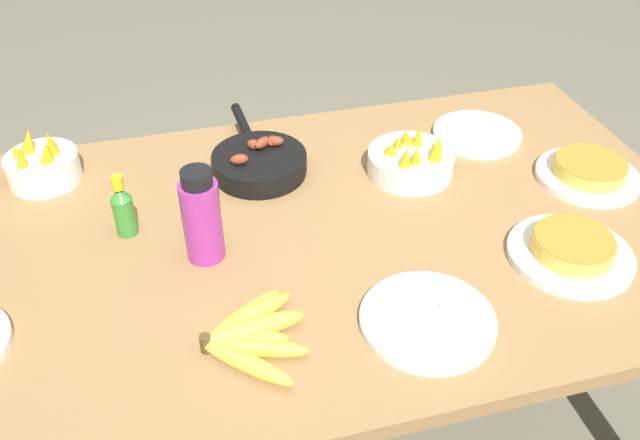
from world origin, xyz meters
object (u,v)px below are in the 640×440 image
(frittata_plate_center, at_px, (571,250))
(empty_plate_far_left, at_px, (477,134))
(fruit_bowl_citrus, at_px, (43,165))
(fruit_bowl_mango, at_px, (411,160))
(frittata_plate_side, at_px, (589,172))
(hot_sauce_bottle, at_px, (123,209))
(banana_bunch, at_px, (248,335))
(water_bottle, at_px, (202,217))
(skillet, at_px, (259,162))
(empty_plate_near_front, at_px, (428,320))

(frittata_plate_center, relative_size, empty_plate_far_left, 1.11)
(empty_plate_far_left, relative_size, fruit_bowl_citrus, 1.36)
(fruit_bowl_mango, relative_size, fruit_bowl_citrus, 1.23)
(frittata_plate_side, xyz_separation_m, hot_sauce_bottle, (-1.05, 0.08, 0.04))
(fruit_bowl_mango, bearing_deg, frittata_plate_center, -61.86)
(banana_bunch, height_order, water_bottle, water_bottle)
(frittata_plate_center, relative_size, water_bottle, 1.22)
(empty_plate_far_left, distance_m, water_bottle, 0.79)
(fruit_bowl_mango, bearing_deg, empty_plate_far_left, 25.95)
(skillet, height_order, hot_sauce_bottle, hot_sauce_bottle)
(frittata_plate_side, distance_m, hot_sauce_bottle, 1.06)
(banana_bunch, relative_size, fruit_bowl_citrus, 1.49)
(frittata_plate_center, height_order, fruit_bowl_mango, fruit_bowl_mango)
(skillet, relative_size, fruit_bowl_citrus, 2.32)
(hot_sauce_bottle, bearing_deg, water_bottle, -37.60)
(frittata_plate_center, xyz_separation_m, empty_plate_near_front, (-0.35, -0.10, -0.01))
(skillet, relative_size, frittata_plate_side, 1.60)
(frittata_plate_center, distance_m, empty_plate_far_left, 0.49)
(empty_plate_near_front, distance_m, water_bottle, 0.48)
(hot_sauce_bottle, bearing_deg, frittata_plate_center, -20.20)
(empty_plate_near_front, relative_size, empty_plate_far_left, 1.10)
(fruit_bowl_citrus, height_order, water_bottle, water_bottle)
(frittata_plate_side, bearing_deg, fruit_bowl_mango, 161.08)
(water_bottle, bearing_deg, hot_sauce_bottle, 142.40)
(empty_plate_far_left, height_order, hot_sauce_bottle, hot_sauce_bottle)
(frittata_plate_side, distance_m, water_bottle, 0.91)
(skillet, distance_m, frittata_plate_side, 0.78)
(fruit_bowl_mango, distance_m, hot_sauce_bottle, 0.66)
(empty_plate_far_left, distance_m, hot_sauce_bottle, 0.90)
(frittata_plate_side, distance_m, fruit_bowl_mango, 0.42)
(skillet, bearing_deg, water_bottle, 146.66)
(empty_plate_near_front, height_order, water_bottle, water_bottle)
(fruit_bowl_citrus, xyz_separation_m, hot_sauce_bottle, (0.18, -0.25, 0.02))
(skillet, xyz_separation_m, empty_plate_near_front, (0.20, -0.57, -0.02))
(frittata_plate_center, height_order, empty_plate_near_front, frittata_plate_center)
(frittata_plate_side, relative_size, empty_plate_far_left, 1.06)
(empty_plate_near_front, bearing_deg, fruit_bowl_mango, 72.60)
(skillet, xyz_separation_m, fruit_bowl_mango, (0.35, -0.10, 0.01))
(skillet, xyz_separation_m, fruit_bowl_citrus, (-0.49, 0.10, 0.01))
(frittata_plate_side, relative_size, water_bottle, 1.17)
(empty_plate_far_left, xyz_separation_m, fruit_bowl_mango, (-0.23, -0.11, 0.03))
(skillet, relative_size, frittata_plate_center, 1.53)
(empty_plate_near_front, relative_size, hot_sauce_bottle, 1.74)
(hot_sauce_bottle, bearing_deg, fruit_bowl_mango, 5.01)
(banana_bunch, relative_size, skillet, 0.64)
(empty_plate_far_left, distance_m, fruit_bowl_citrus, 1.07)
(water_bottle, distance_m, hot_sauce_bottle, 0.19)
(skillet, height_order, water_bottle, water_bottle)
(skillet, bearing_deg, hot_sauce_bottle, 113.69)
(frittata_plate_side, bearing_deg, banana_bunch, -161.16)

